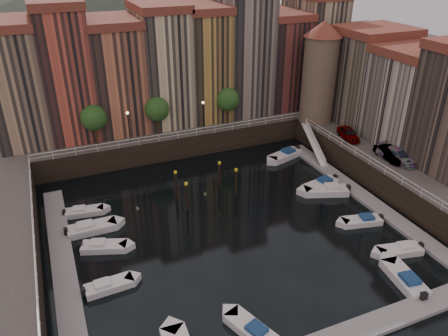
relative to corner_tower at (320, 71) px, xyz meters
name	(u,v)px	position (x,y,z in m)	size (l,w,h in m)	color
ground	(227,222)	(-20.00, -14.50, -10.19)	(200.00, 200.00, 0.00)	black
quay_far	(159,123)	(-20.00, 11.50, -8.69)	(80.00, 20.00, 3.00)	black
quay_right	(446,169)	(8.00, -16.50, -8.69)	(20.00, 36.00, 3.00)	black
dock_left	(64,267)	(-36.20, -15.50, -10.02)	(2.00, 28.00, 0.35)	gray
dock_right	(360,194)	(-3.80, -15.50, -10.02)	(2.00, 28.00, 0.35)	gray
mountains	(88,8)	(-18.28, 95.50, -2.28)	(145.00, 100.00, 18.00)	#2D382D
far_terrace	(182,62)	(-16.69, 9.00, 0.76)	(48.70, 10.30, 17.50)	#957A5F
right_terrace	(414,92)	(6.50, -10.70, -0.64)	(9.30, 24.30, 14.00)	#706655
corner_tower	(320,71)	(0.00, 0.00, 0.00)	(5.20, 5.20, 13.80)	#6B5B4C
promenade_trees	(162,109)	(-21.33, 3.70, -3.61)	(21.20, 3.20, 5.20)	black
street_lamps	(167,116)	(-21.00, 2.70, -4.30)	(10.36, 0.36, 4.18)	black
railings	(209,170)	(-20.00, -9.62, -6.41)	(36.08, 34.04, 0.52)	white
gangway	(314,143)	(-2.90, -4.50, -8.28)	(2.78, 8.32, 3.73)	white
mooring_pilings	(205,185)	(-20.32, -9.16, -8.54)	(6.74, 3.46, 3.78)	black
boat_left_1	(108,286)	(-32.97, -19.63, -9.87)	(4.28, 1.77, 0.97)	silver
boat_left_2	(103,247)	(-32.49, -14.11, -9.85)	(4.54, 2.94, 1.02)	silver
boat_left_3	(91,228)	(-33.14, -10.68, -9.80)	(5.05, 1.85, 1.16)	silver
boat_left_4	(84,212)	(-33.42, -7.17, -9.87)	(4.26, 2.04, 0.96)	silver
boat_right_0	(400,250)	(-7.10, -25.47, -9.85)	(4.55, 2.42, 1.02)	silver
boat_right_1	(362,221)	(-7.22, -20.17, -9.86)	(4.44, 2.44, 0.99)	silver
boat_right_2	(327,191)	(-7.08, -13.70, -9.79)	(5.36, 3.51, 1.21)	silver
boat_right_3	(321,184)	(-6.82, -12.22, -9.81)	(5.03, 2.63, 1.13)	silver
boat_right_4	(285,155)	(-6.74, -3.65, -9.79)	(5.32, 3.25, 1.19)	silver
boat_near_1	(252,330)	(-23.99, -28.48, -9.84)	(3.07, 4.69, 1.06)	silver
boat_near_3	(405,279)	(-9.60, -28.70, -9.80)	(2.47, 5.15, 1.16)	silver
car_a	(348,134)	(0.18, -7.34, -6.46)	(1.73, 4.31, 1.47)	gray
car_b	(390,154)	(0.95, -14.16, -6.47)	(1.52, 4.37, 1.44)	gray
car_c	(397,156)	(1.39, -14.87, -6.45)	(2.08, 5.11, 1.48)	gray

